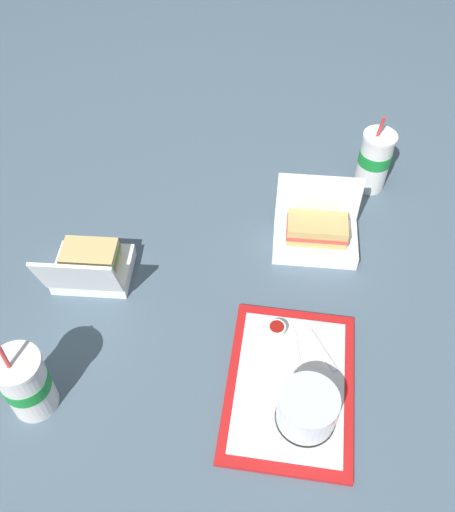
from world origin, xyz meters
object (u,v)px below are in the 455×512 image
plastic_fork (322,350)px  soda_cup_front (26,383)px  cake_container (307,409)px  ketchup_cup (277,329)px  food_tray (290,386)px  clamshell_sandwich_back (316,233)px  clamshell_sandwich_right (91,266)px  soda_cup_corner (374,160)px

plastic_fork → soda_cup_front: (0.19, -0.57, 0.07)m
cake_container → soda_cup_front: 0.54m
ketchup_cup → plastic_fork: size_ratio=0.36×
food_tray → clamshell_sandwich_back: 0.40m
clamshell_sandwich_right → soda_cup_front: size_ratio=0.88×
clamshell_sandwich_right → soda_cup_corner: soda_cup_corner is taller
food_tray → soda_cup_front: soda_cup_front is taller
clamshell_sandwich_back → cake_container: bearing=0.2°
plastic_fork → clamshell_sandwich_back: (-0.31, -0.03, 0.03)m
soda_cup_corner → plastic_fork: bearing=-11.4°
cake_container → soda_cup_corner: size_ratio=0.52×
clamshell_sandwich_back → food_tray: bearing=-4.7°
plastic_fork → clamshell_sandwich_right: 0.56m
food_tray → clamshell_sandwich_right: 0.53m
plastic_fork → clamshell_sandwich_right: size_ratio=0.56×
food_tray → cake_container: 0.09m
ketchup_cup → clamshell_sandwich_right: size_ratio=0.20×
clamshell_sandwich_back → soda_cup_corner: 0.28m
cake_container → ketchup_cup: size_ratio=3.00×
cake_container → soda_cup_corner: 0.73m
ketchup_cup → soda_cup_corner: (-0.52, 0.21, 0.06)m
soda_cup_corner → clamshell_sandwich_right: bearing=-57.4°
plastic_fork → soda_cup_front: bearing=-103.8°
ketchup_cup → clamshell_sandwich_right: 0.46m
clamshell_sandwich_back → soda_cup_front: (0.51, -0.54, 0.04)m
clamshell_sandwich_right → soda_cup_front: (0.33, -0.02, 0.04)m
clamshell_sandwich_back → soda_cup_corner: size_ratio=0.91×
food_tray → cake_container: bearing=26.0°
plastic_fork → food_tray: bearing=-67.3°
ketchup_cup → soda_cup_front: 0.52m
clamshell_sandwich_right → soda_cup_corner: (-0.42, 0.66, 0.05)m
clamshell_sandwich_right → ketchup_cup: bearing=77.1°
soda_cup_front → soda_cup_corner: (-0.75, 0.68, 0.01)m
clamshell_sandwich_back → soda_cup_corner: (-0.24, 0.14, 0.04)m
plastic_fork → clamshell_sandwich_right: (-0.13, -0.55, 0.03)m
plastic_fork → clamshell_sandwich_back: 0.32m
food_tray → plastic_fork: plastic_fork is taller
ketchup_cup → soda_cup_front: bearing=-64.3°
ketchup_cup → soda_cup_front: (0.23, -0.47, 0.06)m
food_tray → plastic_fork: bearing=145.4°
cake_container → ketchup_cup: bearing=-158.9°
soda_cup_corner → ketchup_cup: bearing=-22.1°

